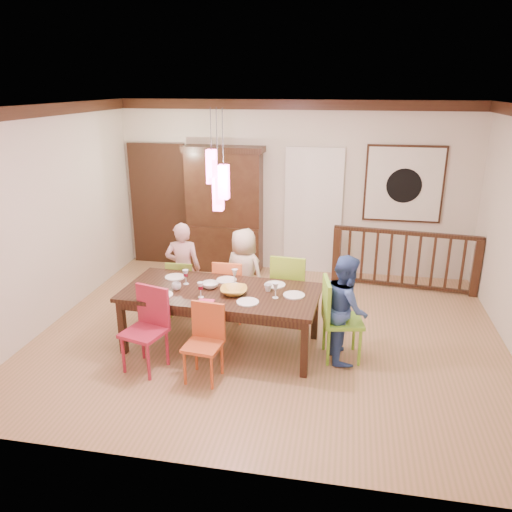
% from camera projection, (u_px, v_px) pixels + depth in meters
% --- Properties ---
extents(floor, '(6.00, 6.00, 0.00)m').
position_uv_depth(floor, '(269.00, 334.00, 6.61)').
color(floor, '#9D7B4B').
rests_on(floor, ground).
extents(ceiling, '(6.00, 6.00, 0.00)m').
position_uv_depth(ceiling, '(272.00, 106.00, 5.66)').
color(ceiling, white).
rests_on(ceiling, wall_back).
extents(wall_back, '(6.00, 0.00, 6.00)m').
position_uv_depth(wall_back, '(293.00, 189.00, 8.46)').
color(wall_back, beige).
rests_on(wall_back, floor).
extents(wall_left, '(0.00, 5.00, 5.00)m').
position_uv_depth(wall_left, '(49.00, 217.00, 6.66)').
color(wall_left, beige).
rests_on(wall_left, floor).
extents(crown_molding, '(6.00, 5.00, 0.16)m').
position_uv_depth(crown_molding, '(272.00, 113.00, 5.69)').
color(crown_molding, black).
rests_on(crown_molding, wall_back).
extents(panel_door, '(1.04, 0.07, 2.24)m').
position_uv_depth(panel_door, '(160.00, 206.00, 8.96)').
color(panel_door, black).
rests_on(panel_door, wall_back).
extents(white_doorway, '(0.97, 0.05, 2.22)m').
position_uv_depth(white_doorway, '(313.00, 213.00, 8.50)').
color(white_doorway, silver).
rests_on(white_doorway, wall_back).
extents(painting, '(1.25, 0.06, 1.25)m').
position_uv_depth(painting, '(404.00, 184.00, 8.07)').
color(painting, black).
rests_on(painting, wall_back).
extents(pendant_cluster, '(0.27, 0.21, 1.14)m').
position_uv_depth(pendant_cluster, '(218.00, 180.00, 5.64)').
color(pendant_cluster, '#EA468F').
rests_on(pendant_cluster, ceiling).
extents(dining_table, '(2.44, 1.21, 0.75)m').
position_uv_depth(dining_table, '(221.00, 296.00, 6.11)').
color(dining_table, black).
rests_on(dining_table, floor).
extents(chair_far_left, '(0.38, 0.38, 0.83)m').
position_uv_depth(chair_far_left, '(183.00, 283.00, 7.04)').
color(chair_far_left, olive).
rests_on(chair_far_left, floor).
extents(chair_far_mid, '(0.41, 0.41, 0.90)m').
position_uv_depth(chair_far_mid, '(231.00, 285.00, 6.88)').
color(chair_far_mid, orange).
rests_on(chair_far_mid, floor).
extents(chair_far_right, '(0.50, 0.50, 1.02)m').
position_uv_depth(chair_far_right, '(290.00, 283.00, 6.74)').
color(chair_far_right, '#85B427').
rests_on(chair_far_right, floor).
extents(chair_near_left, '(0.54, 0.54, 0.97)m').
position_uv_depth(chair_near_left, '(143.00, 326.00, 5.63)').
color(chair_near_left, '#A31E36').
rests_on(chair_near_left, floor).
extents(chair_near_mid, '(0.43, 0.43, 0.86)m').
position_uv_depth(chair_near_mid, '(203.00, 340.00, 5.45)').
color(chair_near_mid, '#BE4D22').
rests_on(chair_near_mid, floor).
extents(chair_end_right, '(0.53, 0.53, 1.00)m').
position_uv_depth(chair_end_right, '(343.00, 314.00, 5.87)').
color(chair_end_right, '#7DC530').
rests_on(chair_end_right, floor).
extents(china_hutch, '(1.37, 0.46, 2.16)m').
position_uv_depth(china_hutch, '(225.00, 209.00, 8.59)').
color(china_hutch, black).
rests_on(china_hutch, floor).
extents(balustrade, '(2.28, 0.33, 0.96)m').
position_uv_depth(balustrade, '(404.00, 259.00, 7.94)').
color(balustrade, black).
rests_on(balustrade, floor).
extents(person_far_left, '(0.54, 0.40, 1.35)m').
position_uv_depth(person_far_left, '(183.00, 269.00, 7.00)').
color(person_far_left, beige).
rests_on(person_far_left, floor).
extents(person_far_mid, '(0.73, 0.61, 1.28)m').
position_uv_depth(person_far_mid, '(244.00, 273.00, 6.94)').
color(person_far_mid, beige).
rests_on(person_far_mid, floor).
extents(person_end_right, '(0.61, 0.72, 1.30)m').
position_uv_depth(person_end_right, '(346.00, 308.00, 5.85)').
color(person_end_right, '#3A59A3').
rests_on(person_end_right, floor).
extents(serving_bowl, '(0.37, 0.37, 0.08)m').
position_uv_depth(serving_bowl, '(234.00, 291.00, 5.98)').
color(serving_bowl, gold).
rests_on(serving_bowl, dining_table).
extents(small_bowl, '(0.28, 0.28, 0.07)m').
position_uv_depth(small_bowl, '(210.00, 285.00, 6.16)').
color(small_bowl, white).
rests_on(small_bowl, dining_table).
extents(cup_left, '(0.13, 0.13, 0.09)m').
position_uv_depth(cup_left, '(176.00, 286.00, 6.10)').
color(cup_left, silver).
rests_on(cup_left, dining_table).
extents(cup_right, '(0.11, 0.11, 0.09)m').
position_uv_depth(cup_right, '(268.00, 288.00, 6.06)').
color(cup_right, silver).
rests_on(cup_right, dining_table).
extents(plate_far_left, '(0.26, 0.26, 0.01)m').
position_uv_depth(plate_far_left, '(175.00, 277.00, 6.49)').
color(plate_far_left, white).
rests_on(plate_far_left, dining_table).
extents(plate_far_mid, '(0.26, 0.26, 0.01)m').
position_uv_depth(plate_far_mid, '(227.00, 280.00, 6.39)').
color(plate_far_mid, white).
rests_on(plate_far_mid, dining_table).
extents(plate_far_right, '(0.26, 0.26, 0.01)m').
position_uv_depth(plate_far_right, '(275.00, 285.00, 6.24)').
color(plate_far_right, white).
rests_on(plate_far_right, dining_table).
extents(plate_near_left, '(0.26, 0.26, 0.01)m').
position_uv_depth(plate_near_left, '(162.00, 295.00, 5.95)').
color(plate_near_left, white).
rests_on(plate_near_left, dining_table).
extents(plate_near_mid, '(0.26, 0.26, 0.01)m').
position_uv_depth(plate_near_mid, '(248.00, 302.00, 5.75)').
color(plate_near_mid, white).
rests_on(plate_near_mid, dining_table).
extents(plate_end_right, '(0.26, 0.26, 0.01)m').
position_uv_depth(plate_end_right, '(294.00, 295.00, 5.94)').
color(plate_end_right, white).
rests_on(plate_end_right, dining_table).
extents(wine_glass_a, '(0.08, 0.08, 0.19)m').
position_uv_depth(wine_glass_a, '(186.00, 277.00, 6.26)').
color(wine_glass_a, '#590C19').
rests_on(wine_glass_a, dining_table).
extents(wine_glass_b, '(0.08, 0.08, 0.19)m').
position_uv_depth(wine_glass_b, '(235.00, 276.00, 6.27)').
color(wine_glass_b, silver).
rests_on(wine_glass_b, dining_table).
extents(wine_glass_c, '(0.08, 0.08, 0.19)m').
position_uv_depth(wine_glass_c, '(201.00, 290.00, 5.86)').
color(wine_glass_c, '#590C19').
rests_on(wine_glass_c, dining_table).
extents(wine_glass_d, '(0.08, 0.08, 0.19)m').
position_uv_depth(wine_glass_d, '(275.00, 290.00, 5.85)').
color(wine_glass_d, silver).
rests_on(wine_glass_d, dining_table).
extents(napkin, '(0.18, 0.14, 0.01)m').
position_uv_depth(napkin, '(206.00, 302.00, 5.75)').
color(napkin, '#D83359').
rests_on(napkin, dining_table).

